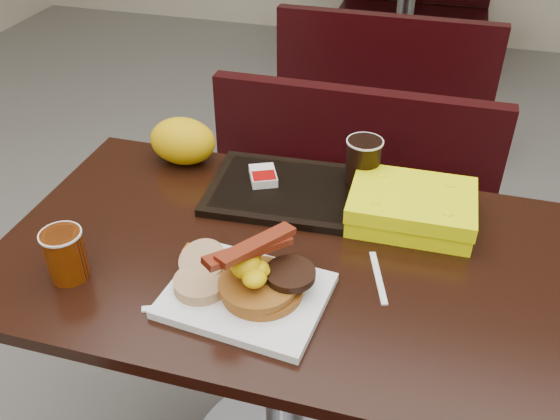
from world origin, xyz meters
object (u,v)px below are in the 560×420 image
(platter, at_px, (246,295))
(hashbrown_sleeve_left, at_px, (263,176))
(clamshell, at_px, (411,207))
(fork, at_px, (170,307))
(coffee_cup_far, at_px, (363,161))
(bench_near_n, at_px, (340,214))
(table_far, at_px, (403,28))
(bench_far_s, at_px, (387,77))
(pancake_stack, at_px, (262,286))
(paper_bag, at_px, (183,141))
(table_near, at_px, (285,372))
(knife, at_px, (378,277))
(coffee_cup_near, at_px, (65,255))
(tray, at_px, (290,191))

(platter, xyz_separation_m, hashbrown_sleeve_left, (-0.08, 0.38, 0.02))
(hashbrown_sleeve_left, relative_size, clamshell, 0.30)
(fork, bearing_deg, coffee_cup_far, 37.25)
(bench_near_n, distance_m, table_far, 1.90)
(bench_far_s, xyz_separation_m, clamshell, (0.23, -1.71, 0.43))
(pancake_stack, relative_size, coffee_cup_far, 1.39)
(bench_near_n, relative_size, clamshell, 3.72)
(fork, bearing_deg, table_far, 62.74)
(hashbrown_sleeve_left, bearing_deg, table_far, 62.31)
(fork, bearing_deg, paper_bag, 86.20)
(bench_near_n, bearing_deg, fork, -100.39)
(table_near, height_order, platter, platter)
(clamshell, height_order, paper_bag, paper_bag)
(paper_bag, bearing_deg, table_far, 81.42)
(bench_far_s, bearing_deg, fork, -94.52)
(pancake_stack, height_order, fork, pancake_stack)
(pancake_stack, bearing_deg, bench_far_s, 89.77)
(clamshell, bearing_deg, knife, -101.61)
(knife, bearing_deg, hashbrown_sleeve_left, -146.30)
(fork, distance_m, clamshell, 0.56)
(hashbrown_sleeve_left, relative_size, paper_bag, 0.48)
(bench_far_s, relative_size, pancake_stack, 6.52)
(bench_near_n, height_order, fork, fork)
(coffee_cup_far, bearing_deg, knife, -74.45)
(clamshell, bearing_deg, bench_far_s, 96.90)
(coffee_cup_near, height_order, coffee_cup_far, coffee_cup_far)
(coffee_cup_near, bearing_deg, fork, -7.27)
(platter, distance_m, paper_bag, 0.54)
(table_near, bearing_deg, hashbrown_sleeve_left, 117.52)
(fork, relative_size, clamshell, 0.53)
(table_far, xyz_separation_m, bench_far_s, (0.00, -0.70, -0.02))
(bench_near_n, height_order, pancake_stack, pancake_stack)
(platter, height_order, coffee_cup_far, coffee_cup_far)
(platter, bearing_deg, coffee_cup_far, 77.45)
(fork, bearing_deg, tray, 50.54)
(table_near, height_order, hashbrown_sleeve_left, hashbrown_sleeve_left)
(knife, distance_m, clamshell, 0.22)
(platter, distance_m, fork, 0.14)
(coffee_cup_near, bearing_deg, bench_far_s, 79.33)
(table_near, xyz_separation_m, hashbrown_sleeve_left, (-0.12, 0.23, 0.40))
(platter, relative_size, clamshell, 1.09)
(hashbrown_sleeve_left, bearing_deg, coffee_cup_near, -148.16)
(knife, height_order, hashbrown_sleeve_left, hashbrown_sleeve_left)
(coffee_cup_near, distance_m, clamshell, 0.73)
(clamshell, bearing_deg, tray, 173.20)
(hashbrown_sleeve_left, xyz_separation_m, clamshell, (0.35, -0.05, 0.01))
(table_far, distance_m, fork, 2.84)
(bench_far_s, xyz_separation_m, tray, (-0.05, -1.69, 0.40))
(tray, bearing_deg, hashbrown_sleeve_left, 163.87)
(table_far, xyz_separation_m, hashbrown_sleeve_left, (-0.12, -2.37, 0.40))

